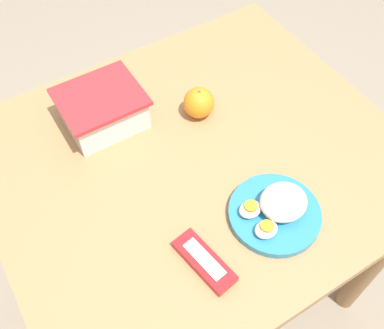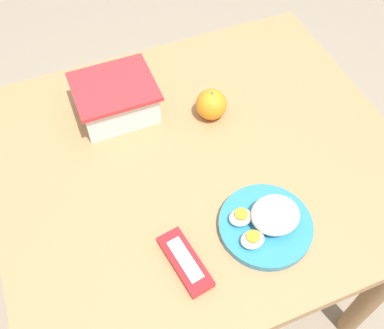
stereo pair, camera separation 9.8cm
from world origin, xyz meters
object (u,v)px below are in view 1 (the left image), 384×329
Objects in this scene: food_container at (103,111)px; rice_plate at (276,210)px; candy_bar at (204,261)px; orange_fruit at (199,103)px.

food_container is 0.47m from rice_plate.
food_container is 1.31× the size of candy_bar.
food_container is 2.52× the size of orange_fruit.
food_container is 0.44m from candy_bar.
food_container reaches higher than orange_fruit.
orange_fruit is 0.40m from candy_bar.
orange_fruit is at bearing 86.90° from rice_plate.
rice_plate is at bearing -93.10° from orange_fruit.
food_container reaches higher than rice_plate.
candy_bar is at bearing -176.29° from rice_plate.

